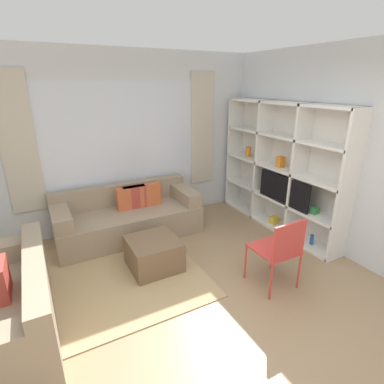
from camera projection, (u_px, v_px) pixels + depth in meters
The scene contains 9 objects.
ground_plane at pixel (221, 339), 2.76m from camera, with size 16.00×16.00×0.00m, color #9E7F5B.
wall_back at pixel (122, 142), 4.65m from camera, with size 5.69×0.11×2.70m.
wall_right at pixel (299, 144), 4.48m from camera, with size 0.07×4.03×2.70m, color silver.
area_rug at pixel (104, 278), 3.61m from camera, with size 2.25×1.97×0.01m, color tan.
shelving_unit at pixel (281, 169), 4.64m from camera, with size 0.34×2.36×1.96m.
couch_main at pixel (128, 217), 4.56m from camera, with size 2.10×0.87×0.76m.
couch_side at pixel (5, 310), 2.70m from camera, with size 0.87×1.64×0.76m.
ottoman at pixel (154, 254), 3.76m from camera, with size 0.61×0.61×0.39m.
folding_chair at pixel (279, 247), 3.29m from camera, with size 0.44×0.46×0.86m.
Camera 1 is at (-1.24, -1.74, 2.22)m, focal length 28.00 mm.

